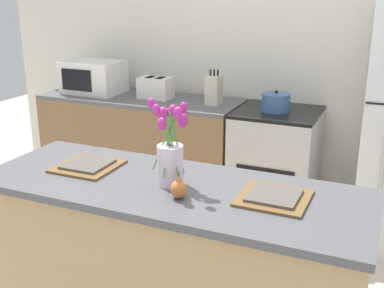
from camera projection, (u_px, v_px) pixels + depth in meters
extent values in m
cube|color=silver|center=(282.00, 41.00, 3.78)|extent=(5.20, 0.08, 2.70)
cube|color=tan|center=(171.00, 274.00, 2.32)|extent=(1.76, 0.62, 0.86)
cube|color=#4C4C51|center=(170.00, 188.00, 2.18)|extent=(1.80, 0.66, 0.03)
cube|color=brown|center=(142.00, 149.00, 4.12)|extent=(1.68, 0.60, 0.86)
cube|color=#515156|center=(140.00, 99.00, 3.98)|extent=(1.68, 0.60, 0.03)
cube|color=#B2B5B7|center=(275.00, 169.00, 3.67)|extent=(0.60, 0.60, 0.86)
cube|color=black|center=(278.00, 112.00, 3.54)|extent=(0.60, 0.60, 0.02)
cube|color=black|center=(264.00, 187.00, 3.42)|extent=(0.42, 0.01, 0.28)
cylinder|color=#B2B5B7|center=(381.00, 180.00, 3.03)|extent=(0.02, 0.02, 0.75)
cylinder|color=silver|center=(170.00, 165.00, 2.15)|extent=(0.12, 0.12, 0.18)
cylinder|color=#4C9342|center=(172.00, 149.00, 2.13)|extent=(0.10, 0.02, 0.23)
ellipsoid|color=#B22889|center=(183.00, 120.00, 2.07)|extent=(0.04, 0.04, 0.07)
cylinder|color=#4C9342|center=(177.00, 143.00, 2.13)|extent=(0.06, 0.04, 0.29)
ellipsoid|color=#B22889|center=(184.00, 108.00, 2.08)|extent=(0.03, 0.03, 0.05)
cylinder|color=#4C9342|center=(172.00, 146.00, 2.15)|extent=(0.01, 0.05, 0.26)
ellipsoid|color=#B22889|center=(173.00, 112.00, 2.12)|extent=(0.04, 0.04, 0.06)
cylinder|color=#4C9342|center=(168.00, 147.00, 2.14)|extent=(0.08, 0.06, 0.24)
ellipsoid|color=#B22889|center=(163.00, 115.00, 2.13)|extent=(0.05, 0.05, 0.07)
cylinder|color=#4C9342|center=(164.00, 140.00, 2.13)|extent=(0.13, 0.01, 0.30)
ellipsoid|color=#B22889|center=(151.00, 103.00, 2.10)|extent=(0.03, 0.03, 0.05)
cylinder|color=#4C9342|center=(167.00, 144.00, 2.12)|extent=(0.07, 0.07, 0.29)
ellipsoid|color=#B22889|center=(156.00, 110.00, 2.05)|extent=(0.04, 0.04, 0.05)
cylinder|color=#4C9342|center=(168.00, 150.00, 2.11)|extent=(0.01, 0.11, 0.23)
ellipsoid|color=#B22889|center=(163.00, 124.00, 2.02)|extent=(0.04, 0.04, 0.06)
cylinder|color=#4C9342|center=(172.00, 145.00, 2.11)|extent=(0.10, 0.08, 0.27)
ellipsoid|color=#B22889|center=(178.00, 113.00, 2.01)|extent=(0.04, 0.04, 0.06)
ellipsoid|color=#C66B33|center=(179.00, 189.00, 2.02)|extent=(0.07, 0.07, 0.08)
cone|color=#C66B33|center=(179.00, 179.00, 2.01)|extent=(0.04, 0.04, 0.03)
cylinder|color=brown|center=(179.00, 174.00, 2.00)|extent=(0.01, 0.01, 0.02)
cube|color=brown|center=(88.00, 166.00, 2.38)|extent=(0.29, 0.29, 0.01)
cube|color=#514C47|center=(88.00, 164.00, 2.38)|extent=(0.21, 0.21, 0.01)
cube|color=brown|center=(274.00, 198.00, 2.02)|extent=(0.29, 0.29, 0.01)
cube|color=#514C47|center=(274.00, 195.00, 2.02)|extent=(0.21, 0.21, 0.01)
cube|color=silver|center=(156.00, 88.00, 3.91)|extent=(0.26, 0.18, 0.17)
cube|color=black|center=(150.00, 77.00, 3.90)|extent=(0.05, 0.11, 0.01)
cube|color=black|center=(160.00, 78.00, 3.86)|extent=(0.05, 0.11, 0.01)
cube|color=black|center=(141.00, 83.00, 3.95)|extent=(0.02, 0.02, 0.02)
cylinder|color=#386093|center=(276.00, 103.00, 3.50)|extent=(0.21, 0.21, 0.12)
cylinder|color=#386093|center=(276.00, 94.00, 3.48)|extent=(0.21, 0.21, 0.01)
sphere|color=black|center=(276.00, 92.00, 3.47)|extent=(0.02, 0.02, 0.02)
cube|color=white|center=(94.00, 77.00, 4.11)|extent=(0.48, 0.36, 0.27)
cube|color=black|center=(76.00, 80.00, 3.96)|extent=(0.29, 0.01, 0.18)
cube|color=beige|center=(214.00, 90.00, 3.69)|extent=(0.10, 0.14, 0.22)
cylinder|color=black|center=(211.00, 72.00, 3.66)|extent=(0.01, 0.01, 0.05)
cylinder|color=black|center=(214.00, 73.00, 3.65)|extent=(0.01, 0.01, 0.05)
cylinder|color=black|center=(218.00, 73.00, 3.64)|extent=(0.01, 0.01, 0.05)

